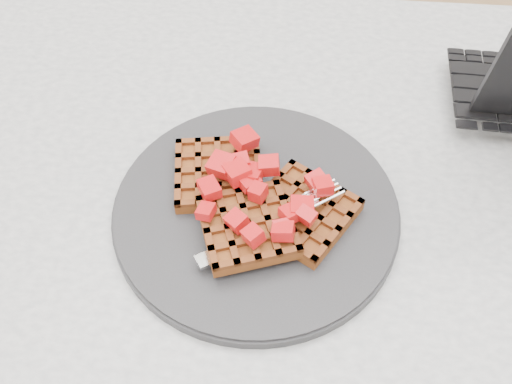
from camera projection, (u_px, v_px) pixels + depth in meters
The scene contains 5 objects.
table at pixel (359, 258), 0.73m from camera, with size 1.20×0.80×0.75m.
plate at pixel (256, 210), 0.63m from camera, with size 0.31×0.31×0.02m, color #242427.
waffles at pixel (256, 202), 0.61m from camera, with size 0.22×0.19×0.03m.
strawberry_pile at pixel (256, 184), 0.59m from camera, with size 0.15×0.15×0.02m, color #AA0107, non-canonical shape.
fork at pixel (281, 225), 0.59m from camera, with size 0.02×0.18×0.02m, color silver, non-canonical shape.
Camera 1 is at (-0.10, -0.39, 1.26)m, focal length 40.00 mm.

